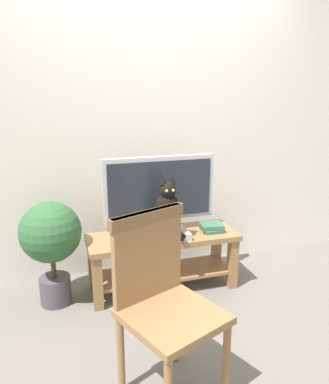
# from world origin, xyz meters

# --- Properties ---
(ground_plane) EXTENTS (12.00, 12.00, 0.00)m
(ground_plane) POSITION_xyz_m (0.00, 0.00, 0.00)
(ground_plane) COLOR slate
(back_wall) EXTENTS (7.00, 0.12, 2.80)m
(back_wall) POSITION_xyz_m (0.00, 0.95, 1.40)
(back_wall) COLOR silver
(back_wall) RESTS_ON ground
(tv_stand) EXTENTS (1.18, 0.42, 0.46)m
(tv_stand) POSITION_xyz_m (0.01, 0.47, 0.32)
(tv_stand) COLOR olive
(tv_stand) RESTS_ON ground
(tv) EXTENTS (0.89, 0.20, 0.61)m
(tv) POSITION_xyz_m (0.01, 0.55, 0.79)
(tv) COLOR #B7B7BC
(tv) RESTS_ON tv_stand
(media_box) EXTENTS (0.35, 0.23, 0.06)m
(media_box) POSITION_xyz_m (0.01, 0.39, 0.49)
(media_box) COLOR #BCBCC1
(media_box) RESTS_ON tv_stand
(cat) EXTENTS (0.22, 0.31, 0.46)m
(cat) POSITION_xyz_m (0.01, 0.38, 0.69)
(cat) COLOR black
(cat) RESTS_ON media_box
(wooden_chair) EXTENTS (0.58, 0.58, 0.98)m
(wooden_chair) POSITION_xyz_m (-0.30, -0.54, 0.57)
(wooden_chair) COLOR olive
(wooden_chair) RESTS_ON ground
(book_stack) EXTENTS (0.20, 0.18, 0.06)m
(book_stack) POSITION_xyz_m (0.41, 0.44, 0.49)
(book_stack) COLOR #38664C
(book_stack) RESTS_ON tv_stand
(potted_plant) EXTENTS (0.45, 0.45, 0.80)m
(potted_plant) POSITION_xyz_m (-0.83, 0.49, 0.52)
(potted_plant) COLOR #47474C
(potted_plant) RESTS_ON ground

